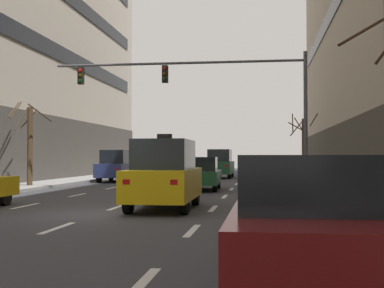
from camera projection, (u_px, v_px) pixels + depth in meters
The scene contains 35 objects.
ground_plane at pixel (98, 214), 15.14m from camera, with size 120.00×120.00×0.00m, color #38383D.
sidewalk_right at pixel (377, 216), 14.09m from camera, with size 2.91×80.00×0.14m, color gray.
lane_stripe_l1_s4 at pixel (25, 206), 17.55m from camera, with size 0.16×2.00×0.01m, color silver.
lane_stripe_l1_s5 at pixel (78, 195), 22.51m from camera, with size 0.16×2.00×0.01m, color silver.
lane_stripe_l1_s6 at pixel (111, 188), 27.46m from camera, with size 0.16×2.00×0.01m, color silver.
lane_stripe_l1_s7 at pixel (134, 183), 32.41m from camera, with size 0.16×2.00×0.01m, color silver.
lane_stripe_l1_s8 at pixel (151, 180), 37.36m from camera, with size 0.16×2.00×0.01m, color silver.
lane_stripe_l1_s9 at pixel (164, 177), 42.32m from camera, with size 0.16×2.00×0.01m, color silver.
lane_stripe_l1_s10 at pixel (175, 175), 47.27m from camera, with size 0.16×2.00×0.01m, color silver.
lane_stripe_l2_s3 at pixel (58, 228), 12.17m from camera, with size 0.16×2.00×0.01m, color silver.
lane_stripe_l2_s4 at pixel (117, 207), 17.12m from camera, with size 0.16×2.00×0.01m, color silver.
lane_stripe_l2_s5 at pixel (150, 196), 22.08m from camera, with size 0.16×2.00×0.01m, color silver.
lane_stripe_l2_s6 at pixel (170, 188), 27.03m from camera, with size 0.16×2.00×0.01m, color silver.
lane_stripe_l2_s7 at pixel (185, 183), 31.98m from camera, with size 0.16×2.00×0.01m, color silver.
lane_stripe_l2_s8 at pixel (195, 180), 36.93m from camera, with size 0.16×2.00×0.01m, color silver.
lane_stripe_l2_s9 at pixel (203, 177), 41.89m from camera, with size 0.16×2.00×0.01m, color silver.
lane_stripe_l2_s10 at pixel (210, 175), 46.84m from camera, with size 0.16×2.00×0.01m, color silver.
lane_stripe_l3_s2 at pixel (141, 285), 6.79m from camera, with size 0.16×2.00×0.01m, color silver.
lane_stripe_l3_s3 at pixel (192, 230), 11.74m from camera, with size 0.16×2.00×0.01m, color silver.
lane_stripe_l3_s4 at pixel (213, 208), 16.69m from camera, with size 0.16×2.00×0.01m, color silver.
lane_stripe_l3_s5 at pixel (225, 196), 21.65m from camera, with size 0.16×2.00×0.01m, color silver.
lane_stripe_l3_s6 at pixel (232, 189), 26.60m from camera, with size 0.16×2.00×0.01m, color silver.
lane_stripe_l3_s7 at pixel (237, 184), 31.55m from camera, with size 0.16×2.00×0.01m, color silver.
lane_stripe_l3_s8 at pixel (240, 180), 36.51m from camera, with size 0.16×2.00×0.01m, color silver.
lane_stripe_l3_s9 at pixel (243, 177), 41.46m from camera, with size 0.16×2.00×0.01m, color silver.
lane_stripe_l3_s10 at pixel (245, 175), 46.41m from camera, with size 0.16×2.00×0.01m, color silver.
taxi_driving_0 at pixel (138, 168), 39.78m from camera, with size 1.82×4.27×1.77m.
car_driving_1 at pixel (117, 166), 34.34m from camera, with size 1.81×4.30×2.08m.
car_driving_3 at pixel (201, 174), 25.75m from camera, with size 1.97×4.43×1.64m.
taxi_driving_4 at pixel (165, 175), 16.53m from camera, with size 1.95×4.57×2.39m.
car_driving_6 at pixel (220, 164), 40.27m from camera, with size 1.98×4.58×2.20m.
car_parked_0 at pixel (305, 221), 6.77m from camera, with size 1.90×4.52×1.69m.
traffic_signal_0 at pixel (212, 88), 25.04m from camera, with size 12.29×0.35×6.48m.
street_tree_0 at pixel (29, 143), 27.70m from camera, with size 2.11×1.78×4.54m.
street_tree_1 at pixel (303, 145), 35.67m from camera, with size 1.99×1.99×4.53m.
Camera 1 is at (4.77, -14.68, 1.68)m, focal length 48.78 mm.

